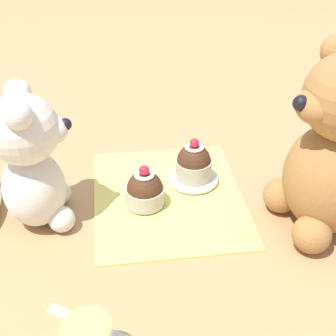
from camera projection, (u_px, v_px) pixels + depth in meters
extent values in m
plane|color=tan|center=(168.00, 197.00, 0.74)|extent=(4.00, 4.00, 0.00)
cube|color=#E0D166|center=(168.00, 196.00, 0.74)|extent=(0.28, 0.23, 0.01)
ellipsoid|color=silver|center=(34.00, 188.00, 0.66)|extent=(0.11, 0.10, 0.11)
sphere|color=silver|center=(23.00, 130.00, 0.61)|extent=(0.10, 0.10, 0.10)
ellipsoid|color=silver|center=(53.00, 130.00, 0.62)|extent=(0.05, 0.05, 0.04)
sphere|color=black|center=(65.00, 124.00, 0.62)|extent=(0.02, 0.02, 0.02)
sphere|color=silver|center=(18.00, 115.00, 0.56)|extent=(0.04, 0.04, 0.04)
sphere|color=silver|center=(18.00, 93.00, 0.62)|extent=(0.04, 0.04, 0.04)
sphere|color=silver|center=(62.00, 219.00, 0.67)|extent=(0.04, 0.04, 0.04)
sphere|color=silver|center=(58.00, 193.00, 0.72)|extent=(0.04, 0.04, 0.04)
ellipsoid|color=#A3703D|center=(329.00, 179.00, 0.64)|extent=(0.15, 0.14, 0.16)
ellipsoid|color=#A3703D|center=(315.00, 106.00, 0.57)|extent=(0.06, 0.06, 0.04)
sphere|color=black|center=(301.00, 103.00, 0.56)|extent=(0.02, 0.02, 0.02)
sphere|color=#A3703D|center=(281.00, 195.00, 0.70)|extent=(0.05, 0.05, 0.05)
sphere|color=#A3703D|center=(312.00, 234.00, 0.63)|extent=(0.05, 0.05, 0.05)
cylinder|color=#B2ADA3|center=(145.00, 196.00, 0.71)|extent=(0.06, 0.06, 0.03)
sphere|color=#472819|center=(145.00, 188.00, 0.70)|extent=(0.05, 0.05, 0.05)
cylinder|color=white|center=(144.00, 175.00, 0.69)|extent=(0.03, 0.03, 0.00)
sphere|color=red|center=(144.00, 170.00, 0.69)|extent=(0.02, 0.02, 0.02)
cylinder|color=silver|center=(193.00, 178.00, 0.77)|extent=(0.08, 0.08, 0.01)
cylinder|color=#B2ADA3|center=(193.00, 169.00, 0.76)|extent=(0.06, 0.06, 0.03)
sphere|color=#472819|center=(194.00, 161.00, 0.75)|extent=(0.05, 0.05, 0.05)
cylinder|color=white|center=(194.00, 147.00, 0.74)|extent=(0.03, 0.03, 0.00)
sphere|color=red|center=(194.00, 143.00, 0.73)|extent=(0.01, 0.01, 0.01)
cube|color=silver|center=(97.00, 327.00, 0.53)|extent=(0.08, 0.12, 0.01)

